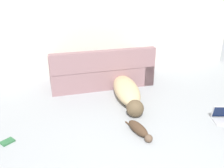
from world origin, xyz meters
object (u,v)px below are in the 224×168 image
object	(u,v)px
cat	(139,130)
laptop_open	(224,116)
couch	(101,72)
dog	(127,91)
book_green	(7,142)

from	to	relation	value
cat	laptop_open	xyz separation A→B (m)	(1.40, -0.01, 0.00)
couch	dog	world-z (taller)	couch
dog	book_green	distance (m)	2.13
couch	laptop_open	distance (m)	2.48
couch	laptop_open	xyz separation A→B (m)	(1.49, -1.98, -0.19)
couch	dog	xyz separation A→B (m)	(0.28, -0.88, -0.10)
couch	book_green	distance (m)	2.39
couch	laptop_open	size ratio (longest dim) A/B	5.18
dog	book_green	bearing A→B (deg)	-61.01
cat	book_green	distance (m)	1.81
laptop_open	couch	bearing A→B (deg)	143.45
dog	book_green	world-z (taller)	dog
dog	couch	bearing A→B (deg)	-155.22
cat	book_green	bearing A→B (deg)	-113.29
dog	cat	world-z (taller)	dog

